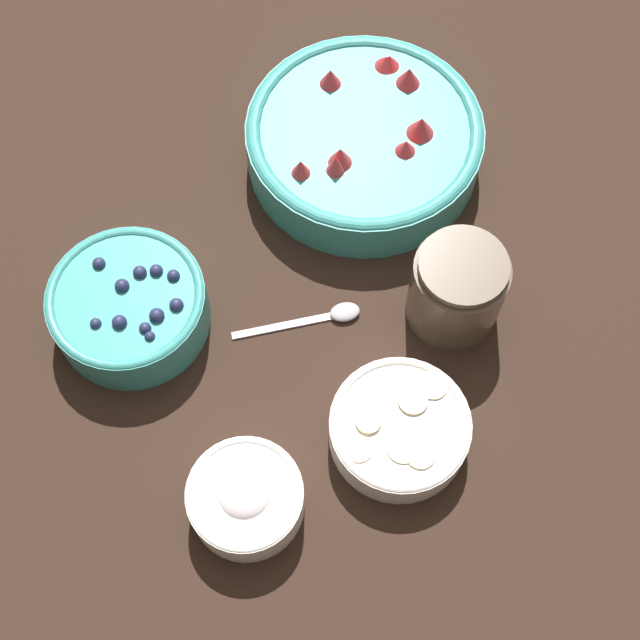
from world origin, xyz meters
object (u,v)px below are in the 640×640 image
object	(u,v)px
bowl_blueberries	(129,305)
bowl_strawberries	(364,139)
jar_chocolate	(456,290)
bowl_cream	(246,498)
bowl_bananas	(399,428)

from	to	relation	value
bowl_blueberries	bowl_strawberries	bearing A→B (deg)	19.45
bowl_blueberries	jar_chocolate	world-z (taller)	jar_chocolate
bowl_strawberries	bowl_blueberries	world-z (taller)	bowl_strawberries
bowl_strawberries	bowl_cream	bearing A→B (deg)	-127.01
bowl_strawberries	bowl_blueberries	xyz separation A→B (m)	(-0.30, -0.11, -0.00)
bowl_strawberries	bowl_bananas	distance (m)	0.34
bowl_blueberries	bowl_bananas	world-z (taller)	bowl_blueberries
bowl_bananas	bowl_cream	distance (m)	0.16
bowl_strawberries	bowl_cream	distance (m)	0.42
bowl_bananas	jar_chocolate	xyz separation A→B (m)	(0.11, 0.11, 0.02)
bowl_blueberries	bowl_cream	world-z (taller)	bowl_blueberries
bowl_strawberries	bowl_bananas	world-z (taller)	bowl_strawberries
bowl_strawberries	bowl_bananas	size ratio (longest dim) A/B	1.93
bowl_bananas	jar_chocolate	world-z (taller)	jar_chocolate
bowl_blueberries	bowl_cream	size ratio (longest dim) A/B	1.47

